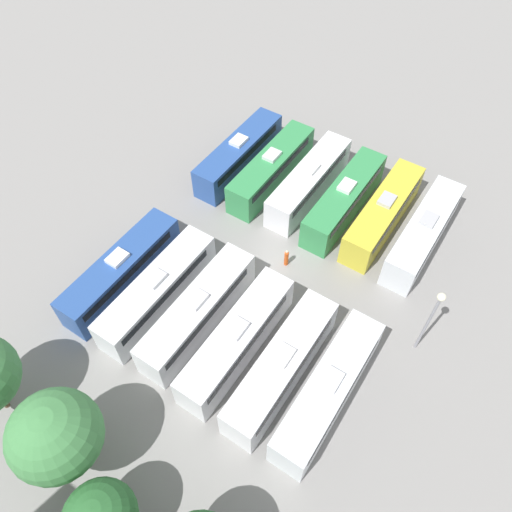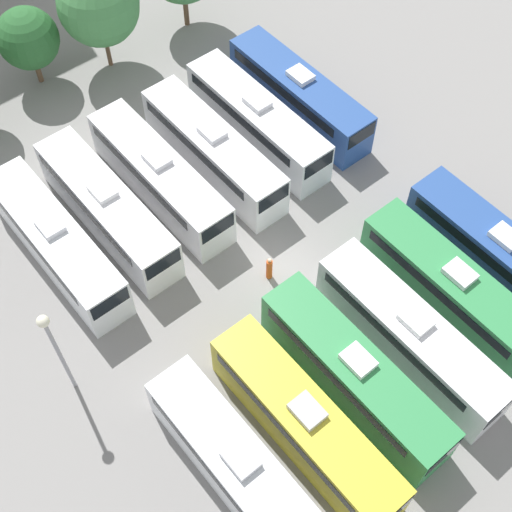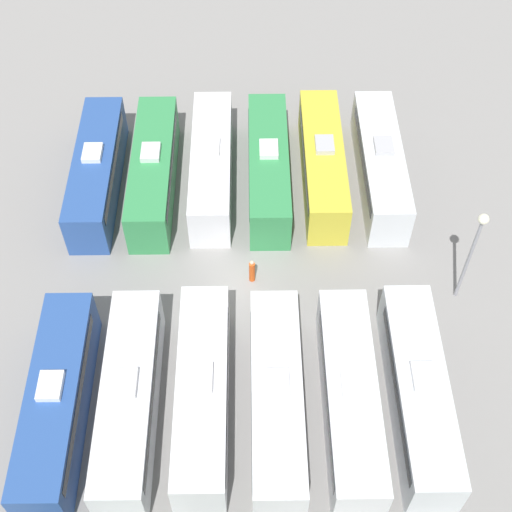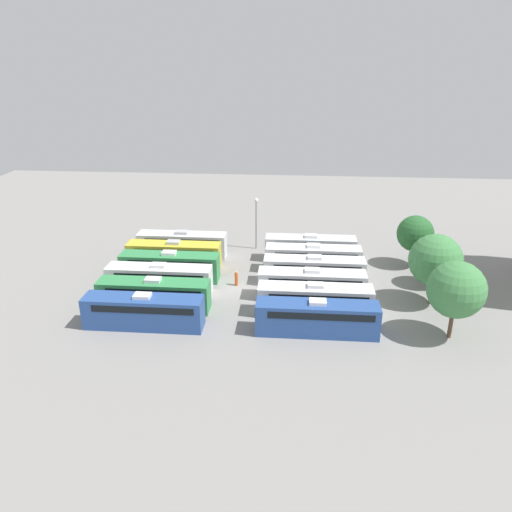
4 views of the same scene
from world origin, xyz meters
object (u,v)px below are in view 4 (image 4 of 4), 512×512
Objects in this scene: bus_4 at (154,294)px; tree_1 at (439,256)px; bus_6 at (311,248)px; tree_0 at (415,234)px; bus_8 at (314,270)px; bus_10 at (315,299)px; bus_11 at (317,317)px; tree_3 at (456,290)px; worker_person at (236,279)px; bus_2 at (170,265)px; light_pole at (256,214)px; bus_1 at (174,254)px; bus_7 at (313,258)px; bus_5 at (144,311)px; bus_0 at (182,244)px; bus_3 at (160,279)px; tree_2 at (435,260)px; bus_9 at (312,284)px.

tree_1 is at bearing 105.14° from bus_4.
tree_0 reaches higher than bus_6.
bus_8 and bus_10 have the same top height.
tree_3 is (-0.24, 12.36, 3.23)m from bus_11.
tree_0 is at bearing 109.63° from worker_person.
light_pole is (-11.02, 9.27, 3.20)m from bus_2.
light_pole reaches higher than bus_2.
bus_1 and bus_2 have the same top height.
bus_6 is 12.19m from worker_person.
bus_6 and bus_8 have the same top height.
light_pole is (-7.22, -7.62, 3.20)m from bus_7.
tree_3 reaches higher than light_pole.
bus_2 and bus_7 have the same top height.
bus_2 is at bearing -178.91° from bus_5.
tree_0 is at bearing 88.10° from bus_0.
light_pole is at bearing -161.04° from bus_11.
bus_3 and bus_6 have the same top height.
bus_10 is (7.54, 16.81, 0.00)m from bus_2.
bus_7 reaches higher than worker_person.
bus_11 is at bearing 41.60° from worker_person.
bus_0 is at bearing -137.51° from bus_11.
bus_0 is 31.65m from tree_2.
worker_person is at bearing -70.37° from tree_0.
bus_11 is at bearing -49.43° from tree_1.
bus_0 is 2.01× the size of tree_1.
tree_3 is at bearing 69.43° from bus_2.
bus_10 is 3.69m from bus_11.
worker_person is at bearing -60.86° from bus_7.
worker_person is (4.79, 8.34, -0.88)m from bus_1.
bus_2 is 1.00× the size of bus_11.
bus_1 is 11.25m from bus_4.
bus_3 is 1.00× the size of bus_9.
bus_2 is 8.11m from worker_person.
bus_5 is (18.78, 0.41, 0.00)m from bus_0.
bus_8 is (7.41, 17.10, 0.00)m from bus_0.
light_pole is at bearing -127.20° from tree_2.
bus_0 is 1.00× the size of bus_10.
bus_3 is at bearing 0.86° from bus_1.
bus_6 is at bearing 132.38° from bus_4.
worker_person is 0.31× the size of tree_1.
tree_1 is at bearing 64.35° from light_pole.
bus_3 and bus_10 have the same top height.
tree_3 is (14.79, 12.39, 3.23)m from bus_7.
tree_1 is (2.95, 31.18, 1.94)m from bus_1.
light_pole reaches higher than tree_1.
tree_3 is (9.83, 21.30, 4.11)m from worker_person.
tree_3 is at bearing 34.55° from bus_6.
light_pole is (-7.40, 9.63, 3.20)m from bus_1.
tree_2 is (-7.19, 12.21, 3.29)m from bus_11.
light_pole is (-18.57, -7.54, 3.20)m from bus_10.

